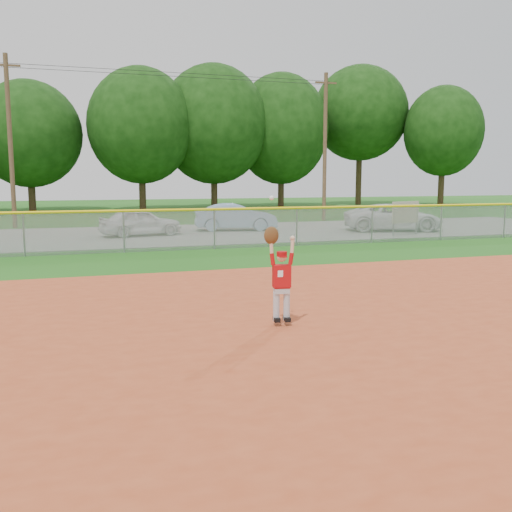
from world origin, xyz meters
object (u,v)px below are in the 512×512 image
Objects in this scene: sponsor_sign at (405,213)px; ballplayer at (280,275)px; car_white_a at (140,222)px; car_white_b at (393,217)px; car_blue at (236,217)px.

ballplayer is at bearing -129.65° from sponsor_sign.
car_white_a is 1.63× the size of ballplayer.
ballplayer is (-11.79, -15.57, 0.26)m from car_white_b.
car_blue is at bearing 144.31° from sponsor_sign.
ballplayer reaches higher than car_white_b.
car_blue is 2.38× the size of sponsor_sign.
car_blue is 1.82× the size of ballplayer.
car_blue reaches higher than car_white_b.
car_white_b is (12.34, -1.39, 0.04)m from car_white_a.
car_white_a is 16.97m from ballplayer.
car_blue is 18.67m from ballplayer.
sponsor_sign is at bearing -115.11° from car_blue.
car_white_a is 5.01m from car_blue.
car_blue is at bearing 76.62° from ballplayer.
sponsor_sign reaches higher than car_blue.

